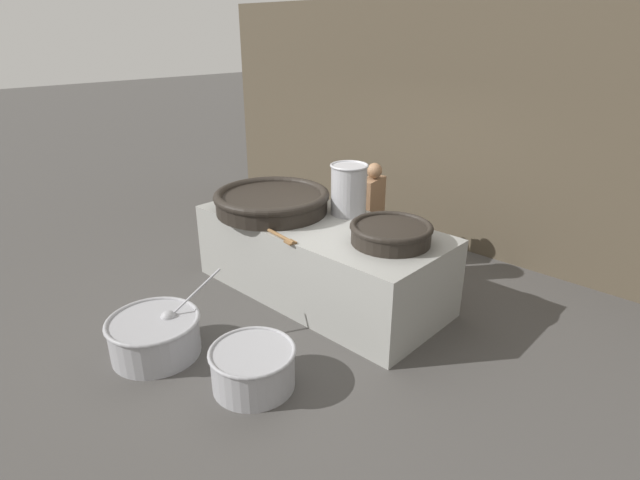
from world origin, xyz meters
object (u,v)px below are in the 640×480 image
object	(u,v)px
giant_wok_far	(391,232)
stock_pot	(349,189)
giant_wok_near	(272,200)
cook	(372,211)
prep_bowl_vegetables	(155,334)
prep_bowl_meat	(253,366)

from	to	relation	value
giant_wok_far	stock_pot	bearing A→B (deg)	157.16
giant_wok_near	giant_wok_far	bearing A→B (deg)	6.96
giant_wok_near	stock_pot	bearing A→B (deg)	38.40
stock_pot	cook	bearing A→B (deg)	99.60
giant_wok_near	prep_bowl_vegetables	world-z (taller)	giant_wok_near
giant_wok_near	prep_bowl_vegetables	xyz separation A→B (m)	(0.37, -1.98, -0.89)
prep_bowl_meat	giant_wok_near	bearing A→B (deg)	132.94
stock_pot	prep_bowl_meat	xyz separation A→B (m)	(0.74, -2.22, -1.08)
cook	prep_bowl_meat	world-z (taller)	cook
giant_wok_far	cook	bearing A→B (deg)	135.17
giant_wok_far	prep_bowl_vegetables	xyz separation A→B (m)	(-1.33, -2.19, -0.86)
giant_wok_near	prep_bowl_meat	xyz separation A→B (m)	(1.51, -1.62, -0.90)
giant_wok_far	stock_pot	distance (m)	1.05
giant_wok_far	prep_bowl_meat	world-z (taller)	giant_wok_far
cook	prep_bowl_vegetables	distance (m)	3.30
cook	stock_pot	bearing A→B (deg)	90.18
prep_bowl_vegetables	giant_wok_far	bearing A→B (deg)	58.65
giant_wok_far	prep_bowl_meat	bearing A→B (deg)	-96.36
stock_pot	prep_bowl_vegetables	size ratio (longest dim) A/B	0.53
cook	prep_bowl_meat	xyz separation A→B (m)	(0.85, -2.87, -0.58)
cook	prep_bowl_vegetables	size ratio (longest dim) A/B	1.23
giant_wok_far	prep_bowl_vegetables	world-z (taller)	giant_wok_far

